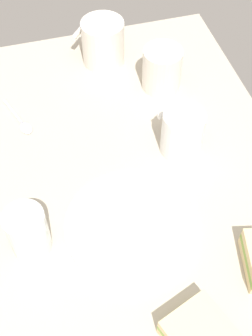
{
  "coord_description": "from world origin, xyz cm",
  "views": [
    {
      "loc": [
        -47.37,
        13.07,
        71.26
      ],
      "look_at": [
        0.0,
        0.0,
        5.0
      ],
      "focal_mm": 48.01,
      "sensor_mm": 36.0,
      "label": 1
    }
  ],
  "objects_px": {
    "coffee_mug_black": "(182,132)",
    "glass_of_milk": "(28,233)",
    "plate_of_food": "(130,225)",
    "coffee_mug_milky": "(162,68)",
    "spoon": "(21,122)",
    "coffee_mug_spare": "(103,42)"
  },
  "relations": [
    {
      "from": "coffee_mug_black",
      "to": "spoon",
      "type": "height_order",
      "value": "coffee_mug_black"
    },
    {
      "from": "coffee_mug_milky",
      "to": "glass_of_milk",
      "type": "height_order",
      "value": "glass_of_milk"
    },
    {
      "from": "glass_of_milk",
      "to": "spoon",
      "type": "xyz_separation_m",
      "value": [
        0.29,
        -0.02,
        -0.04
      ]
    },
    {
      "from": "coffee_mug_black",
      "to": "coffee_mug_milky",
      "type": "height_order",
      "value": "same"
    },
    {
      "from": "plate_of_food",
      "to": "coffee_mug_milky",
      "type": "distance_m",
      "value": 0.37
    },
    {
      "from": "coffee_mug_milky",
      "to": "glass_of_milk",
      "type": "distance_m",
      "value": 0.46
    },
    {
      "from": "coffee_mug_milky",
      "to": "plate_of_food",
      "type": "bearing_deg",
      "value": 153.62
    },
    {
      "from": "coffee_mug_black",
      "to": "glass_of_milk",
      "type": "distance_m",
      "value": 0.34
    },
    {
      "from": "plate_of_food",
      "to": "coffee_mug_milky",
      "type": "height_order",
      "value": "coffee_mug_milky"
    },
    {
      "from": "coffee_mug_milky",
      "to": "glass_of_milk",
      "type": "relative_size",
      "value": 1.1
    },
    {
      "from": "coffee_mug_black",
      "to": "spoon",
      "type": "distance_m",
      "value": 0.33
    },
    {
      "from": "coffee_mug_spare",
      "to": "spoon",
      "type": "xyz_separation_m",
      "value": [
        -0.14,
        0.21,
        -0.05
      ]
    },
    {
      "from": "coffee_mug_black",
      "to": "glass_of_milk",
      "type": "relative_size",
      "value": 1.06
    },
    {
      "from": "plate_of_food",
      "to": "glass_of_milk",
      "type": "relative_size",
      "value": 2.35
    },
    {
      "from": "coffee_mug_spare",
      "to": "coffee_mug_black",
      "type": "bearing_deg",
      "value": -164.41
    },
    {
      "from": "plate_of_food",
      "to": "coffee_mug_milky",
      "type": "bearing_deg",
      "value": -26.38
    },
    {
      "from": "coffee_mug_milky",
      "to": "glass_of_milk",
      "type": "xyz_separation_m",
      "value": [
        -0.32,
        0.33,
        -0.0
      ]
    },
    {
      "from": "glass_of_milk",
      "to": "coffee_mug_black",
      "type": "bearing_deg",
      "value": -66.59
    },
    {
      "from": "coffee_mug_milky",
      "to": "spoon",
      "type": "relative_size",
      "value": 0.94
    },
    {
      "from": "coffee_mug_black",
      "to": "glass_of_milk",
      "type": "bearing_deg",
      "value": 113.41
    },
    {
      "from": "coffee_mug_black",
      "to": "glass_of_milk",
      "type": "height_order",
      "value": "glass_of_milk"
    },
    {
      "from": "coffee_mug_spare",
      "to": "glass_of_milk",
      "type": "distance_m",
      "value": 0.49
    }
  ]
}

